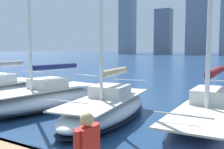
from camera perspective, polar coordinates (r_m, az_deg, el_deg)
sailboat_maroon at (r=10.86m, az=20.43°, el=-8.72°), size 2.60×8.91×13.10m
sailboat_tan at (r=12.62m, az=-1.14°, el=-6.99°), size 3.85×8.06×9.81m
sailboat_navy at (r=15.07m, az=-15.07°, el=-4.90°), size 3.55×8.25×10.10m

